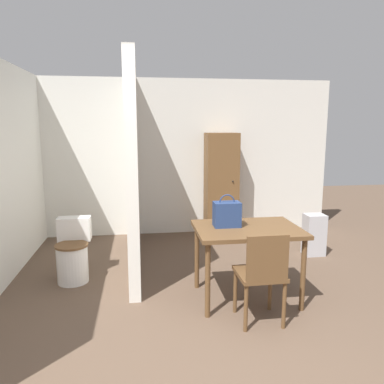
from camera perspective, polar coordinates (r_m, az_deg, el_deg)
ground_plane at (r=2.95m, az=5.69°, el=-26.66°), size 16.00×16.00×0.00m
wall_back at (r=6.14m, az=-2.56°, el=5.27°), size 5.15×0.12×2.50m
partition_wall at (r=4.83m, az=-8.92°, el=3.84°), size 0.12×2.46×2.50m
dining_table at (r=3.83m, az=8.41°, el=-6.62°), size 1.05×0.77×0.76m
wooden_chair at (r=3.43m, az=10.62°, el=-12.04°), size 0.41×0.41×0.86m
toilet at (r=4.56m, az=-17.68°, el=-8.98°), size 0.38×0.52×0.70m
handbag at (r=3.79m, az=5.33°, el=-3.35°), size 0.27×0.17×0.33m
wooden_cabinet at (r=6.04m, az=4.47°, el=1.11°), size 0.51×0.41×1.65m
space_heater at (r=5.45m, az=18.10°, el=-6.19°), size 0.27×0.23×0.57m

